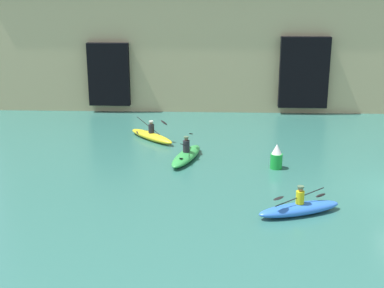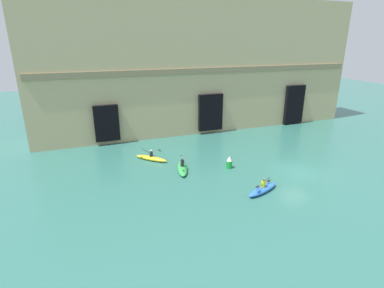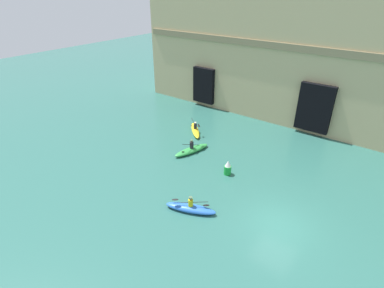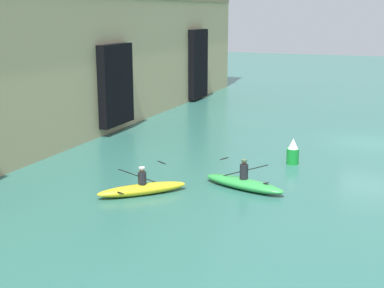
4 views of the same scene
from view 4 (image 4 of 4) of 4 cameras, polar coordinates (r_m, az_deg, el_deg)
ground_plane at (r=29.16m, az=18.24°, el=0.06°), size 120.00×120.00×0.00m
kayak_green at (r=20.67m, az=5.53°, el=-4.14°), size 1.74×3.55×1.17m
kayak_yellow at (r=20.03m, az=-5.31°, el=-4.74°), size 2.85×2.92×1.22m
marker_buoy at (r=24.26m, az=10.71°, el=-0.86°), size 0.55×0.55×1.17m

